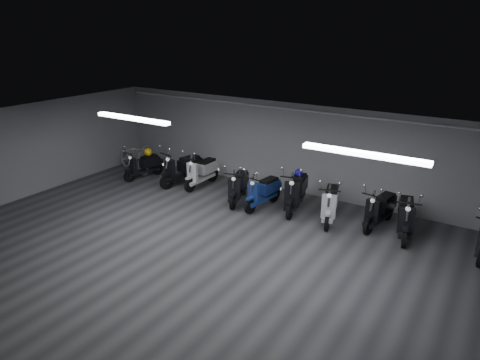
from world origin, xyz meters
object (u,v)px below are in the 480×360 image
Objects in this scene: scooter_1 at (182,164)px; scooter_3 at (238,181)px; scooter_2 at (201,167)px; bicycle at (134,155)px; scooter_7 at (381,204)px; scooter_8 at (406,210)px; scooter_0 at (143,161)px; helmet_2 at (299,173)px; helmet_0 at (148,152)px; scooter_5 at (296,186)px; scooter_6 at (331,197)px; scooter_4 at (263,186)px.

scooter_1 is 2.38m from scooter_3.
scooter_2 is 0.94× the size of bicycle.
scooter_8 is (0.68, -0.17, 0.04)m from scooter_7.
scooter_2 is (2.17, 0.43, 0.06)m from scooter_0.
scooter_7 is 2.41m from helmet_2.
helmet_0 is (-3.83, 0.24, 0.24)m from scooter_3.
scooter_7 is 0.70m from scooter_8.
scooter_8 reaches higher than scooter_7.
scooter_3 is at bearing -158.96° from helmet_2.
scooter_5 is 1.13× the size of scooter_7.
scooter_0 is 0.85× the size of scooter_1.
scooter_7 is 8.73m from bicycle.
scooter_7 is (5.74, 0.07, -0.02)m from scooter_2.
scooter_5 is at bearing 17.30° from scooter_0.
scooter_3 is (3.89, -0.02, 0.05)m from scooter_0.
scooter_2 reaches higher than bicycle.
scooter_2 reaches higher than scooter_3.
scooter_3 is 4.06m from scooter_7.
scooter_5 reaches higher than helmet_2.
scooter_1 is 6.92× the size of helmet_0.
scooter_8 is (1.89, 0.18, 0.01)m from scooter_6.
scooter_5 is at bearing 27.73° from scooter_4.
scooter_8 is at bearing -13.15° from scooter_3.
scooter_2 is 1.03× the size of scooter_3.
helmet_2 is at bearing 3.53° from scooter_3.
scooter_4 is 0.90× the size of bicycle.
bicycle reaches higher than helmet_0.
scooter_4 is 0.94× the size of scooter_6.
scooter_6 is 7.91× the size of helmet_2.
scooter_7 is 7.86m from helmet_0.
scooter_6 is at bearing 172.35° from scooter_8.
scooter_1 is 1.03× the size of scooter_8.
helmet_0 is at bearing -165.58° from scooter_1.
scooter_5 is 1.04× the size of bicycle.
scooter_6 is at bearing -13.78° from scooter_3.
scooter_7 is (6.38, 0.25, -0.06)m from scooter_1.
scooter_6 reaches higher than scooter_7.
helmet_2 is (1.65, 0.63, 0.38)m from scooter_3.
scooter_4 is 3.24m from scooter_7.
helmet_2 is (-2.38, 0.11, 0.38)m from scooter_7.
scooter_7 reaches higher than scooter_4.
scooter_4 is 6.20× the size of helmet_0.
scooter_2 is at bearing 161.46° from scooter_6.
helmet_0 is at bearing 164.34° from scooter_6.
helmet_2 is (-1.16, 0.45, 0.35)m from scooter_6.
scooter_1 is 2.35m from bicycle.
scooter_8 reaches higher than scooter_3.
scooter_3 is at bearing 6.55° from scooter_1.
scooter_1 is 1.01× the size of bicycle.
scooter_8 is at bearing -9.84° from scooter_6.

